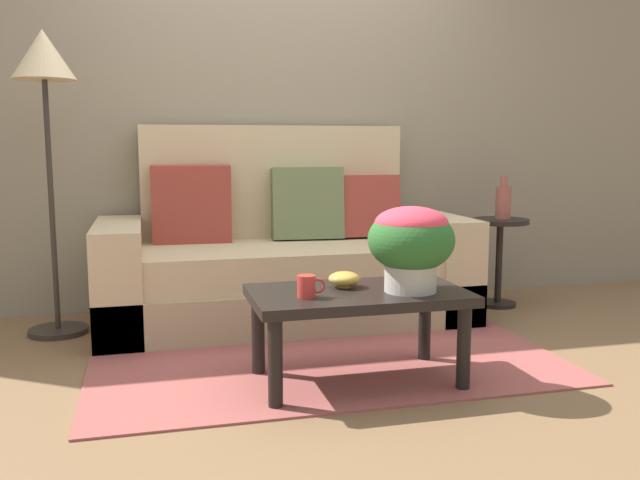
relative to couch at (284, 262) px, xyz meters
The scene contains 11 objects.
ground_plane 0.79m from the couch, 87.19° to the right, with size 14.00×14.00×0.00m, color brown.
wall_back 1.13m from the couch, 85.87° to the left, with size 6.40×0.12×2.74m, color gray.
area_rug 0.70m from the couch, 86.71° to the right, with size 2.26×1.84×0.01m, color #994C47.
couch is the anchor object (origin of this frame).
coffee_table 1.19m from the couch, 85.59° to the right, with size 0.94×0.54×0.42m.
side_table 1.43m from the couch, ahead, with size 0.37×0.37×0.58m.
floor_lamp 1.64m from the couch, behind, with size 0.33×0.33×1.66m.
potted_plant 1.34m from the couch, 76.41° to the right, with size 0.38×0.38×0.37m.
coffee_mug 1.28m from the couch, 97.01° to the right, with size 0.12×0.08×0.09m.
snack_bowl 1.12m from the couch, 87.31° to the right, with size 0.14×0.14×0.07m.
table_vase 1.48m from the couch, ahead, with size 0.10×0.10×0.28m.
Camera 1 is at (-0.83, -3.26, 1.05)m, focal length 38.00 mm.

